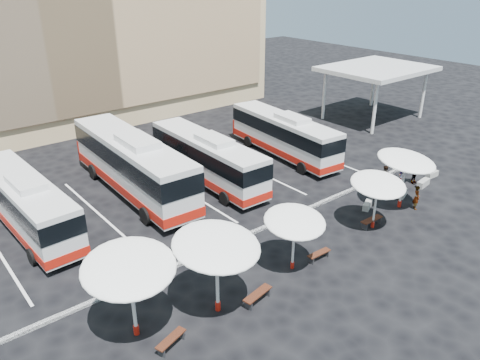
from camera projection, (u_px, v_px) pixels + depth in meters
ground at (260, 236)px, 26.71m from camera, size 120.00×120.00×0.00m
service_canopy at (377, 70)px, 45.54m from camera, size 10.00×8.00×5.20m
curb_divider at (254, 232)px, 27.03m from camera, size 34.00×0.25×0.15m
bay_lines at (183, 189)px, 32.34m from camera, size 24.15×12.00×0.01m
bus_0 at (25, 202)px, 26.69m from camera, size 2.94×11.24×3.54m
bus_1 at (132, 163)px, 31.07m from camera, size 3.47×13.42×4.23m
bus_2 at (207, 157)px, 32.85m from camera, size 2.89×11.42×3.61m
bus_3 at (284, 134)px, 37.41m from camera, size 3.46×11.48×3.59m
sunshade_0 at (129, 268)px, 18.24m from camera, size 4.68×4.71×3.93m
sunshade_1 at (216, 246)px, 19.60m from camera, size 4.72×4.75×3.97m
sunshade_2 at (295, 222)px, 22.79m from camera, size 3.81×3.83×3.20m
sunshade_3 at (378, 184)px, 26.52m from camera, size 4.09×4.11×3.28m
sunshade_4 at (406, 161)px, 28.70m from camera, size 4.68×4.71×3.74m
wood_bench_0 at (171, 340)px, 18.81m from camera, size 1.53×0.82×0.45m
wood_bench_1 at (258, 295)px, 21.33m from camera, size 1.69×0.73×0.50m
wood_bench_2 at (319, 254)px, 24.47m from camera, size 1.42×0.43×0.43m
wood_bench_3 at (372, 221)px, 27.64m from camera, size 1.58×0.47×0.48m
conc_bench_0 at (367, 205)px, 29.76m from camera, size 1.18×0.79×0.42m
conc_bench_1 at (403, 193)px, 31.30m from camera, size 1.17×0.71×0.42m
conc_bench_2 at (423, 183)px, 32.73m from camera, size 1.27×0.55×0.46m
conc_bench_3 at (432, 174)px, 34.19m from camera, size 1.11×0.41×0.41m
passenger_0 at (417, 197)px, 29.46m from camera, size 0.67×0.69×1.59m
passenger_1 at (384, 177)px, 32.24m from camera, size 0.97×0.87×1.65m
passenger_2 at (415, 172)px, 32.89m from camera, size 1.08×0.50×1.81m
passenger_3 at (401, 169)px, 33.46m from camera, size 1.30×1.15×1.75m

